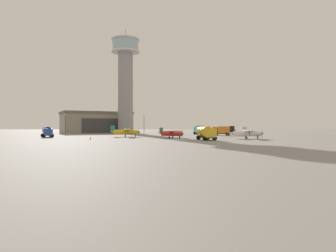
% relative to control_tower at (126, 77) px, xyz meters
% --- Properties ---
extents(ground_plane, '(400.00, 400.00, 0.00)m').
position_rel_control_tower_xyz_m(ground_plane, '(19.21, -57.39, -23.63)').
color(ground_plane, gray).
extents(control_tower, '(11.78, 11.78, 43.39)m').
position_rel_control_tower_xyz_m(control_tower, '(0.00, 0.00, 0.00)').
color(control_tower, gray).
rests_on(control_tower, ground_plane).
extents(hangar, '(34.11, 28.73, 9.30)m').
position_rel_control_tower_xyz_m(hangar, '(-14.19, 7.95, -18.96)').
color(hangar, gray).
rests_on(hangar, ground_plane).
extents(airplane_yellow, '(8.60, 11.00, 3.23)m').
position_rel_control_tower_xyz_m(airplane_yellow, '(5.83, -40.68, -22.12)').
color(airplane_yellow, gold).
rests_on(airplane_yellow, ground_plane).
extents(airplane_red, '(6.92, 8.67, 2.67)m').
position_rel_control_tower_xyz_m(airplane_red, '(18.65, -48.99, -22.38)').
color(airplane_red, red).
rests_on(airplane_red, ground_plane).
extents(airplane_white, '(8.23, 10.51, 3.09)m').
position_rel_control_tower_xyz_m(airplane_white, '(36.55, -53.33, -22.19)').
color(airplane_white, white).
rests_on(airplane_white, ground_plane).
extents(truck_fuel_tanker_blue, '(4.62, 6.06, 2.93)m').
position_rel_control_tower_xyz_m(truck_fuel_tanker_blue, '(-15.44, -42.77, -22.01)').
color(truck_fuel_tanker_blue, '#38383D').
rests_on(truck_fuel_tanker_blue, ground_plane).
extents(truck_flatbed_silver, '(5.84, 3.39, 2.73)m').
position_rel_control_tower_xyz_m(truck_flatbed_silver, '(43.50, -18.95, -22.32)').
color(truck_flatbed_silver, '#38383D').
rests_on(truck_flatbed_silver, ground_plane).
extents(truck_box_orange, '(6.31, 4.94, 2.94)m').
position_rel_control_tower_xyz_m(truck_box_orange, '(35.35, -28.59, -21.95)').
color(truck_box_orange, '#38383D').
rests_on(truck_box_orange, ground_plane).
extents(truck_fuel_tanker_yellow, '(4.15, 6.39, 3.04)m').
position_rel_control_tower_xyz_m(truck_fuel_tanker_yellow, '(26.06, -59.38, -21.96)').
color(truck_fuel_tanker_yellow, '#38383D').
rests_on(truck_fuel_tanker_yellow, ground_plane).
extents(truck_box_teal, '(3.65, 6.78, 3.17)m').
position_rel_control_tower_xyz_m(truck_box_teal, '(28.77, -18.73, -21.89)').
color(truck_box_teal, '#38383D').
rests_on(truck_box_teal, ground_plane).
extents(light_post_west, '(0.44, 0.44, 7.70)m').
position_rel_control_tower_xyz_m(light_post_west, '(8.11, -4.45, -18.97)').
color(light_post_west, '#38383D').
rests_on(light_post_west, ground_plane).
extents(light_post_east, '(0.44, 0.44, 7.53)m').
position_rel_control_tower_xyz_m(light_post_east, '(-20.30, -14.12, -19.07)').
color(light_post_east, '#38383D').
rests_on(light_post_east, ground_plane).
extents(traffic_cone_near_left, '(0.36, 0.36, 0.70)m').
position_rel_control_tower_xyz_m(traffic_cone_near_left, '(-0.30, -55.36, -23.28)').
color(traffic_cone_near_left, black).
rests_on(traffic_cone_near_left, ground_plane).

